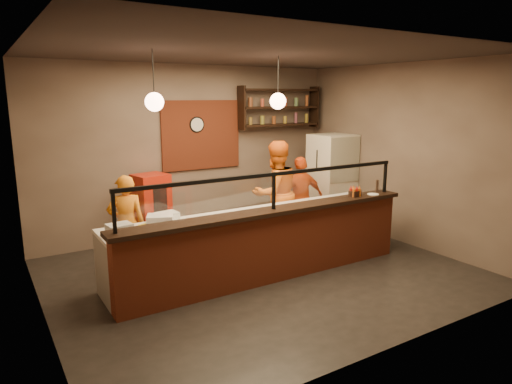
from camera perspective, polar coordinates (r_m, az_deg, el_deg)
floor at (r=7.02m, az=0.75°, el=-10.06°), size 6.00×6.00×0.00m
ceiling at (r=6.54m, az=0.83°, el=16.96°), size 6.00×6.00×0.00m
wall_back at (r=8.78m, az=-8.06°, el=5.08°), size 6.00×0.00×6.00m
wall_left at (r=5.60m, az=-26.04°, el=0.16°), size 0.00×5.00×5.00m
wall_right at (r=8.57m, az=18.01°, el=4.45°), size 0.00×5.00×5.00m
wall_front at (r=4.72m, az=17.37°, el=-1.17°), size 6.00×0.00×6.00m
brick_patch at (r=8.81m, az=-6.83°, el=7.09°), size 1.60×0.04×1.30m
service_counter at (r=6.61m, az=2.17°, el=-6.85°), size 4.60×0.25×1.00m
counter_ledge at (r=6.46m, az=2.21°, el=-2.40°), size 4.70×0.37×0.06m
worktop_cabinet at (r=7.03m, az=-0.12°, el=-6.33°), size 4.60×0.75×0.85m
worktop at (r=6.90m, az=-0.12°, el=-2.78°), size 4.60×0.75×0.05m
sneeze_guard at (r=6.38m, az=2.23°, el=0.57°), size 4.50×0.05×0.52m
wall_shelving at (r=9.50m, az=2.97°, el=10.52°), size 1.84×0.28×0.85m
wall_clock at (r=8.74m, az=-7.44°, el=8.36°), size 0.30×0.04×0.30m
pendant_left at (r=6.03m, az=-12.58°, el=10.95°), size 0.24×0.24×0.77m
pendant_right at (r=6.90m, az=2.76°, el=11.29°), size 0.24×0.24×0.77m
cook_left at (r=7.08m, az=-15.89°, el=-3.93°), size 0.60×0.45×1.50m
cook_mid at (r=8.10m, az=2.45°, el=-0.18°), size 0.91×0.71×1.87m
cook_right at (r=8.55m, az=5.64°, el=-0.71°), size 0.94×0.49×1.54m
fridge at (r=9.39m, az=9.42°, el=1.39°), size 0.80×0.75×1.88m
red_cooler at (r=8.29m, az=-12.90°, el=-2.23°), size 0.64×0.60×1.29m
pizza_dough at (r=7.32m, az=6.65°, el=-1.76°), size 0.57×0.57×0.01m
prep_tub_a at (r=6.24m, az=-11.90°, el=-3.59°), size 0.42×0.38×0.17m
prep_tub_b at (r=6.47m, az=-11.04°, el=-3.12°), size 0.31×0.26×0.14m
prep_tub_c at (r=6.02m, az=-16.70°, el=-4.52°), size 0.32×0.27×0.15m
rolling_pin at (r=6.32m, az=-12.98°, el=-3.93°), size 0.39×0.19×0.07m
condiment_caddy at (r=7.42m, az=12.26°, el=-0.18°), size 0.18×0.15×0.09m
pepper_mill at (r=7.85m, az=14.91°, el=0.75°), size 0.05×0.05×0.20m
small_plate at (r=7.62m, az=14.43°, el=-0.27°), size 0.19×0.19×0.01m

